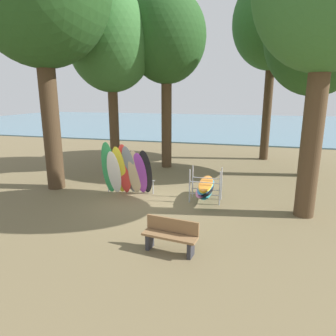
# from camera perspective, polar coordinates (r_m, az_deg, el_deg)

# --- Properties ---
(ground_plane) EXTENTS (80.00, 80.00, 0.00)m
(ground_plane) POSITION_cam_1_polar(r_m,az_deg,el_deg) (11.42, -4.50, -6.15)
(ground_plane) COLOR brown
(lake_water) EXTENTS (80.00, 36.00, 0.10)m
(lake_water) POSITION_cam_1_polar(r_m,az_deg,el_deg) (42.10, 10.23, 8.35)
(lake_water) COLOR slate
(lake_water) RESTS_ON ground
(tree_mid_behind) EXTENTS (3.99, 3.99, 8.99)m
(tree_mid_behind) POSITION_cam_1_polar(r_m,az_deg,el_deg) (16.41, -0.30, 23.34)
(tree_mid_behind) COLOR #4C3823
(tree_mid_behind) RESTS_ON ground
(tree_far_left_back) EXTENTS (4.17, 4.17, 8.77)m
(tree_far_left_back) POSITION_cam_1_polar(r_m,az_deg,el_deg) (16.11, -10.84, 22.25)
(tree_far_left_back) COLOR #4C3823
(tree_far_left_back) RESTS_ON ground
(tree_far_right_back) EXTENTS (4.76, 4.76, 9.27)m
(tree_far_right_back) POSITION_cam_1_polar(r_m,az_deg,el_deg) (16.02, 26.78, 21.71)
(tree_far_right_back) COLOR brown
(tree_far_right_back) RESTS_ON ground
(tree_deep_back) EXTENTS (4.57, 4.57, 10.47)m
(tree_deep_back) POSITION_cam_1_polar(r_m,az_deg,el_deg) (19.48, 19.44, 24.57)
(tree_deep_back) COLOR #42301E
(tree_deep_back) RESTS_ON ground
(leaning_board_pile) EXTENTS (2.04, 1.10, 2.18)m
(leaning_board_pile) POSITION_cam_1_polar(r_m,az_deg,el_deg) (11.80, -7.85, -0.60)
(leaning_board_pile) COLOR #339E56
(leaning_board_pile) RESTS_ON ground
(board_storage_rack) EXTENTS (1.15, 2.13, 1.25)m
(board_storage_rack) POSITION_cam_1_polar(r_m,az_deg,el_deg) (11.27, 7.17, -3.54)
(board_storage_rack) COLOR #9EA0A5
(board_storage_rack) RESTS_ON ground
(park_bench) EXTENTS (1.44, 0.59, 0.85)m
(park_bench) POSITION_cam_1_polar(r_m,az_deg,el_deg) (7.74, 0.49, -12.57)
(park_bench) COLOR #2D2D33
(park_bench) RESTS_ON ground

